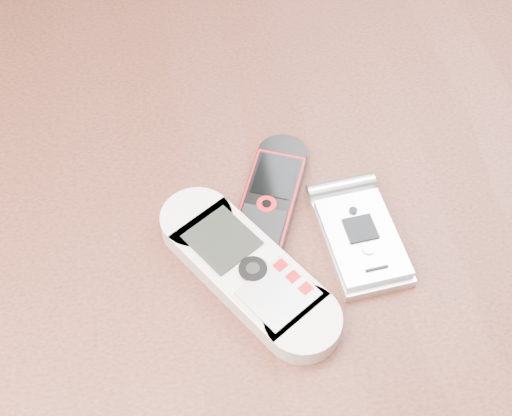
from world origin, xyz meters
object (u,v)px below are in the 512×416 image
object	(u,v)px
nokia_black_red	(269,201)
motorola_razr	(361,237)
table	(251,279)
nokia_white	(247,270)

from	to	relation	value
nokia_black_red	motorola_razr	bearing A→B (deg)	-12.55
table	nokia_black_red	world-z (taller)	nokia_black_red
table	nokia_black_red	distance (m)	0.11
table	motorola_razr	world-z (taller)	motorola_razr
nokia_white	nokia_black_red	world-z (taller)	nokia_white
nokia_white	motorola_razr	world-z (taller)	nokia_white
nokia_white	nokia_black_red	xyz separation A→B (m)	(0.03, 0.07, -0.00)
table	nokia_black_red	size ratio (longest dim) A/B	8.35
table	motorola_razr	bearing A→B (deg)	-25.50
table	nokia_white	size ratio (longest dim) A/B	6.58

